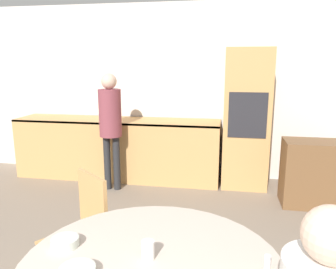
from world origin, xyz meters
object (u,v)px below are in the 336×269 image
Objects in this scene: oven_unit at (246,119)px; sideboard at (325,174)px; cup at (148,250)px; chair_far_left at (83,229)px; bowl_centre at (65,242)px; person_standing at (110,119)px.

sideboard is (0.93, -0.57, -0.56)m from oven_unit.
oven_unit reaches higher than cup.
sideboard is 1.08× the size of chair_far_left.
oven_unit is at bearing 70.11° from bowl_centre.
sideboard is 0.62× the size of person_standing.
person_standing is at bearing -164.64° from oven_unit.
sideboard reaches higher than bowl_centre.
bowl_centre is (-1.13, -3.12, -0.20)m from oven_unit.
cup reaches higher than sideboard.
cup is at bearing -121.45° from sideboard.
oven_unit reaches higher than person_standing.
bowl_centre is at bearing -128.93° from sideboard.
oven_unit reaches higher than sideboard.
person_standing is at bearing 178.54° from sideboard.
chair_far_left is 6.07× the size of bowl_centre.
person_standing is (-0.51, 2.04, 0.49)m from chair_far_left.
oven_unit is 1.94× the size of sideboard.
oven_unit is 12.66× the size of bowl_centre.
sideboard is at bearing -31.25° from oven_unit.
chair_far_left is at bearing -117.16° from oven_unit.
oven_unit is at bearing 148.75° from sideboard.
sideboard is 2.98m from chair_far_left.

